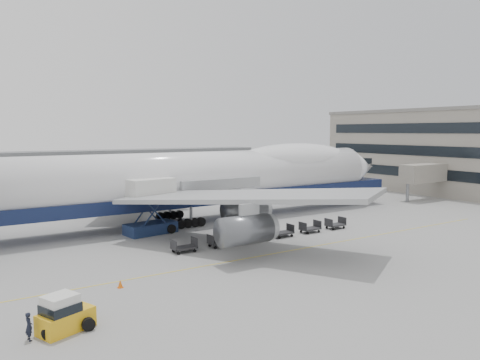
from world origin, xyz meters
TOP-DOWN VIEW (x-y plane):
  - ground at (0.00, 0.00)m, footprint 260.00×260.00m
  - apron_line at (0.00, -6.00)m, footprint 60.00×0.15m
  - hangar at (-10.00, 70.00)m, footprint 110.00×8.00m
  - airliner at (0.64, 12.00)m, footprint 67.00×55.30m
  - catering_truck at (-8.36, 8.52)m, footprint 5.96×4.49m
  - baggage_tug at (-22.54, -13.09)m, footprint 3.41×2.61m
  - ground_worker at (-24.42, -13.24)m, footprint 0.49×0.65m
  - traffic_cone at (-17.31, -7.48)m, footprint 0.40×0.40m
  - dolly_0 at (-8.85, -0.91)m, footprint 2.30×1.35m
  - dolly_1 at (-4.88, -0.91)m, footprint 2.30×1.35m
  - dolly_2 at (-0.91, -0.91)m, footprint 2.30×1.35m
  - dolly_3 at (3.06, -0.91)m, footprint 2.30×1.35m
  - dolly_4 at (7.03, -0.91)m, footprint 2.30×1.35m
  - dolly_5 at (11.00, -0.91)m, footprint 2.30×1.35m

SIDE VIEW (x-z plane):
  - ground at x=0.00m, z-range 0.00..0.00m
  - apron_line at x=0.00m, z-range 0.00..0.01m
  - traffic_cone at x=-17.31m, z-range -0.02..0.58m
  - dolly_0 at x=-8.85m, z-range -0.12..1.18m
  - dolly_1 at x=-4.88m, z-range -0.12..1.18m
  - dolly_2 at x=-0.91m, z-range -0.12..1.18m
  - dolly_3 at x=3.06m, z-range -0.12..1.18m
  - dolly_4 at x=7.03m, z-range -0.12..1.18m
  - dolly_5 at x=11.00m, z-range -0.12..1.18m
  - ground_worker at x=-24.42m, z-range 0.00..1.60m
  - baggage_tug at x=-22.54m, z-range -0.12..2.09m
  - catering_truck at x=-8.36m, z-range 0.35..6.58m
  - hangar at x=-10.00m, z-range 0.00..7.00m
  - airliner at x=0.64m, z-range -4.37..15.61m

